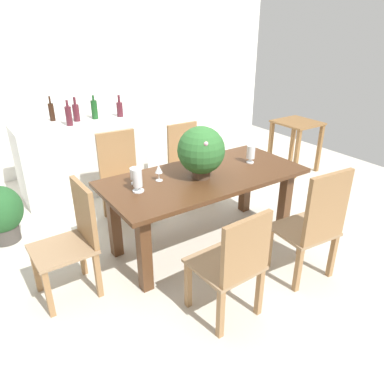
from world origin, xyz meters
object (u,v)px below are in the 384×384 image
Objects in this scene: chair_near_left at (234,262)px; potted_plant_floor at (0,213)px; crystal_vase_left at (136,174)px; wine_bottle_clear at (76,112)px; kitchen_counter at (83,157)px; wine_bottle_amber at (52,112)px; crystal_vase_right at (137,179)px; chair_head_end at (74,236)px; flower_centerpiece at (201,151)px; chair_near_right at (315,223)px; chair_far_left at (121,173)px; chair_far_right at (187,159)px; wine_bottle_dark at (69,115)px; wine_bottle_green at (120,109)px; crystal_vase_center_near at (251,153)px; side_table at (296,134)px; wine_glass at (159,170)px; dining_table at (204,187)px; wine_bottle_tall at (94,109)px.

potted_plant_floor is (-1.24, 2.14, -0.19)m from chair_near_left.
crystal_vase_left is 0.51× the size of wine_bottle_clear.
wine_bottle_amber reaches higher than kitchen_counter.
crystal_vase_right is 0.34× the size of potted_plant_floor.
chair_head_end is at bearing -110.50° from wine_bottle_clear.
flower_centerpiece is 0.31× the size of kitchen_counter.
kitchen_counter is (-0.97, 2.88, -0.09)m from chair_near_right.
chair_far_left is at bearing -9.12° from potted_plant_floor.
chair_far_right is 1.47m from wine_bottle_dark.
wine_bottle_green is at bearing -11.12° from kitchen_counter.
crystal_vase_left is 1.77m from kitchen_counter.
kitchen_counter is at bearing 101.39° from chair_far_left.
chair_far_right is 3.49× the size of wine_bottle_green.
kitchen_counter is at bearing 120.66° from crystal_vase_center_near.
kitchen_counter reaches higher than crystal_vase_center_near.
wine_bottle_amber is (-1.23, 3.04, 0.49)m from chair_near_right.
crystal_vase_center_near is (0.64, 0.03, -0.15)m from flower_centerpiece.
chair_far_right reaches higher than side_table.
potted_plant_floor is at bearing 174.57° from chair_far_left.
flower_centerpiece is at bearing -70.00° from wine_bottle_dark.
chair_head_end is at bearing -178.09° from crystal_vase_right.
crystal_vase_left is 0.98× the size of wine_glass.
chair_head_end is 1.96m from chair_far_right.
wine_bottle_amber is (-0.75, 2.10, 0.05)m from flower_centerpiece.
side_table is (2.72, 1.85, 0.04)m from chair_near_left.
dining_table is 0.39m from flower_centerpiece.
chair_far_left is 3.63× the size of wine_bottle_green.
chair_near_left is 2.84m from wine_bottle_green.
chair_near_left is at bearing -90.62° from wine_glass.
dining_table is 12.87× the size of crystal_vase_left.
chair_far_left is at bearing -70.12° from wine_bottle_dark.
wine_glass is 1.72m from potted_plant_floor.
flower_centerpiece is 2.06m from kitchen_counter.
flower_centerpiece is (0.37, 0.94, 0.50)m from chair_near_left.
chair_near_left is (0.84, -0.97, -0.01)m from chair_head_end.
wine_bottle_tall is at bearing -94.24° from chair_near_left.
chair_far_left is (-0.43, 0.97, -0.09)m from dining_table.
kitchen_counter reaches higher than potted_plant_floor.
crystal_vase_left is 0.17m from crystal_vase_right.
chair_near_left is at bearing -87.25° from wine_bottle_clear.
chair_near_left is 6.13× the size of crystal_vase_left.
crystal_vase_left is at bearing -109.80° from wine_bottle_green.
chair_far_left is 1.94m from chair_near_left.
wine_bottle_tall is (0.08, 1.75, 0.20)m from wine_glass.
potted_plant_floor is at bearing -149.87° from wine_bottle_dark.
chair_head_end is 3.26× the size of wine_bottle_clear.
chair_head_end is at bearing -127.30° from chair_far_left.
side_table is (2.29, 0.89, -0.07)m from dining_table.
chair_near_right reaches higher than crystal_vase_center_near.
potted_plant_floor is (-0.99, 1.15, -0.54)m from crystal_vase_right.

